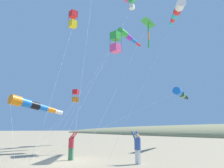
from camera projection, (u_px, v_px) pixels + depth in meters
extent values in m
plane|color=tan|center=(63.00, 161.00, 13.38)|extent=(600.00, 600.00, 0.00)
cube|color=#3D7F51|center=(71.00, 154.00, 13.80)|extent=(0.29, 0.32, 0.75)
cylinder|color=#B72833|center=(71.00, 143.00, 13.94)|extent=(0.48, 0.48, 0.62)
sphere|color=beige|center=(72.00, 136.00, 14.03)|extent=(0.23, 0.23, 0.23)
cylinder|color=#B72833|center=(75.00, 135.00, 14.13)|extent=(0.30, 0.36, 0.47)
cylinder|color=#B72833|center=(72.00, 136.00, 13.85)|extent=(0.30, 0.36, 0.47)
cube|color=silver|center=(138.00, 157.00, 12.21)|extent=(0.18, 0.31, 0.77)
cylinder|color=#335199|center=(138.00, 144.00, 12.35)|extent=(0.38, 0.38, 0.64)
sphere|color=tan|center=(137.00, 136.00, 12.44)|extent=(0.24, 0.24, 0.24)
cylinder|color=#335199|center=(133.00, 135.00, 12.51)|extent=(0.13, 0.40, 0.48)
cylinder|color=#335199|center=(138.00, 135.00, 12.66)|extent=(0.13, 0.40, 0.48)
cylinder|color=white|center=(180.00, 5.00, 19.53)|extent=(1.31, 1.35, 0.89)
cylinder|color=red|center=(178.00, 10.00, 20.54)|extent=(1.22, 1.28, 0.78)
cylinder|color=#1EB7C6|center=(176.00, 15.00, 21.56)|extent=(1.13, 1.20, 0.67)
cylinder|color=red|center=(173.00, 19.00, 22.57)|extent=(1.04, 1.12, 0.56)
cylinder|color=#1EB7C6|center=(171.00, 23.00, 23.59)|extent=(0.95, 1.04, 0.45)
cylinder|color=white|center=(151.00, 70.00, 16.48)|extent=(6.62, 1.56, 12.55)
cube|color=green|center=(116.00, 36.00, 23.04)|extent=(0.99, 0.99, 0.84)
cube|color=#EF4C93|center=(116.00, 48.00, 22.76)|extent=(0.99, 0.99, 0.84)
cylinder|color=black|center=(115.00, 44.00, 23.48)|extent=(0.02, 0.02, 2.18)
cylinder|color=black|center=(110.00, 42.00, 22.88)|extent=(0.02, 0.02, 2.18)
cylinder|color=black|center=(121.00, 42.00, 22.92)|extent=(0.02, 0.02, 2.18)
cylinder|color=black|center=(116.00, 40.00, 22.32)|extent=(0.02, 0.02, 2.18)
cylinder|color=white|center=(81.00, 93.00, 18.45)|extent=(8.71, 2.01, 9.75)
cylinder|color=blue|center=(178.00, 92.00, 21.24)|extent=(1.45, 1.24, 0.75)
cylinder|color=black|center=(180.00, 93.00, 22.31)|extent=(1.40, 1.15, 0.65)
cylinder|color=green|center=(182.00, 95.00, 23.39)|extent=(1.35, 1.05, 0.55)
cylinder|color=black|center=(184.00, 96.00, 24.47)|extent=(1.30, 0.96, 0.45)
cylinder|color=black|center=(186.00, 98.00, 25.54)|extent=(1.25, 0.87, 0.35)
cylinder|color=white|center=(119.00, 120.00, 18.08)|extent=(11.47, 2.92, 5.31)
cylinder|color=green|center=(123.00, 33.00, 30.40)|extent=(1.84, 1.46, 0.89)
cylinder|color=purple|center=(128.00, 37.00, 31.75)|extent=(1.78, 1.31, 0.73)
cylinder|color=blue|center=(133.00, 40.00, 33.10)|extent=(1.71, 1.16, 0.56)
cylinder|color=red|center=(138.00, 44.00, 34.46)|extent=(1.65, 1.01, 0.40)
cylinder|color=white|center=(97.00, 75.00, 22.57)|extent=(10.75, 6.46, 14.85)
cube|color=red|center=(76.00, 92.00, 28.13)|extent=(0.87, 0.87, 0.62)
cube|color=orange|center=(75.00, 100.00, 27.93)|extent=(0.87, 0.87, 0.62)
cylinder|color=black|center=(74.00, 96.00, 28.40)|extent=(0.02, 0.02, 1.61)
cylinder|color=black|center=(72.00, 95.00, 27.82)|extent=(0.02, 0.02, 1.61)
cylinder|color=black|center=(79.00, 96.00, 28.23)|extent=(0.02, 0.02, 1.61)
cylinder|color=black|center=(77.00, 95.00, 27.65)|extent=(0.02, 0.02, 1.61)
cylinder|color=white|center=(61.00, 121.00, 19.98)|extent=(8.51, 12.37, 5.32)
cylinder|color=orange|center=(15.00, 100.00, 18.74)|extent=(1.25, 1.13, 1.00)
cylinder|color=blue|center=(25.00, 103.00, 19.42)|extent=(1.21, 1.04, 0.90)
cylinder|color=black|center=(34.00, 105.00, 20.09)|extent=(1.17, 0.94, 0.81)
cylinder|color=blue|center=(43.00, 108.00, 20.77)|extent=(1.13, 0.85, 0.72)
cylinder|color=orange|center=(51.00, 110.00, 21.44)|extent=(1.09, 0.75, 0.62)
cylinder|color=white|center=(58.00, 112.00, 22.12)|extent=(1.05, 0.66, 0.53)
cylinder|color=white|center=(12.00, 127.00, 15.76)|extent=(0.32, 5.20, 4.20)
cylinder|color=white|center=(87.00, 34.00, 17.42)|extent=(5.68, 7.92, 18.63)
cube|color=green|center=(132.00, 0.00, 29.17)|extent=(0.81, 0.81, 0.61)
cube|color=white|center=(132.00, 7.00, 28.98)|extent=(0.81, 0.81, 0.61)
cylinder|color=black|center=(131.00, 5.00, 29.48)|extent=(0.02, 0.02, 1.58)
cylinder|color=black|center=(129.00, 3.00, 28.96)|extent=(0.02, 0.02, 1.58)
cylinder|color=black|center=(135.00, 4.00, 29.19)|extent=(0.02, 0.02, 1.58)
cylinder|color=black|center=(133.00, 2.00, 28.67)|extent=(0.02, 0.02, 1.58)
cylinder|color=white|center=(104.00, 58.00, 21.52)|extent=(12.25, 5.48, 17.51)
pyramid|color=green|center=(149.00, 22.00, 22.75)|extent=(2.31, 2.24, 0.76)
cylinder|color=black|center=(148.00, 23.00, 22.74)|extent=(1.07, 1.24, 0.78)
cylinder|color=green|center=(148.00, 28.00, 22.64)|extent=(0.23, 0.24, 0.89)
cylinder|color=orange|center=(149.00, 36.00, 22.45)|extent=(0.17, 0.21, 0.89)
cylinder|color=green|center=(149.00, 44.00, 22.23)|extent=(0.25, 0.18, 0.90)
cylinder|color=white|center=(125.00, 73.00, 17.49)|extent=(9.19, 3.45, 12.67)
cube|color=red|center=(73.00, 14.00, 27.48)|extent=(0.89, 0.89, 0.82)
cube|color=yellow|center=(73.00, 24.00, 27.21)|extent=(0.89, 0.89, 0.82)
cylinder|color=black|center=(74.00, 21.00, 27.91)|extent=(0.02, 0.02, 2.14)
cylinder|color=black|center=(69.00, 19.00, 27.39)|extent=(0.02, 0.02, 2.14)
cylinder|color=black|center=(78.00, 19.00, 27.30)|extent=(0.02, 0.02, 2.14)
cylinder|color=black|center=(72.00, 17.00, 26.78)|extent=(0.02, 0.02, 2.14)
cylinder|color=white|center=(59.00, 72.00, 20.64)|extent=(6.09, 8.31, 14.32)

